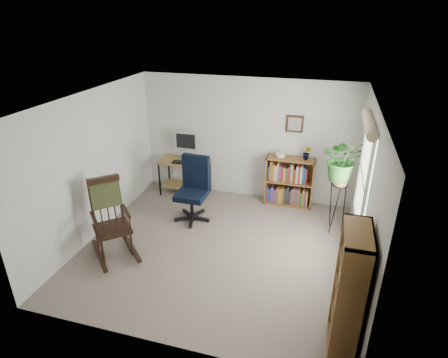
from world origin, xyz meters
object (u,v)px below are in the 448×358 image
(desk, at_px, (185,177))
(office_chair, at_px, (191,190))
(tall_bookshelf, at_px, (349,294))
(low_bookshelf, at_px, (289,182))
(rocking_chair, at_px, (111,219))

(desk, distance_m, office_chair, 1.12)
(desk, bearing_deg, tall_bookshelf, -45.40)
(desk, height_order, tall_bookshelf, tall_bookshelf)
(low_bookshelf, xyz_separation_m, tall_bookshelf, (1.01, -3.29, 0.29))
(office_chair, distance_m, tall_bookshelf, 3.42)
(rocking_chair, bearing_deg, tall_bookshelf, -57.80)
(desk, xyz_separation_m, office_chair, (0.51, -0.97, 0.24))
(rocking_chair, xyz_separation_m, tall_bookshelf, (3.42, -0.88, 0.15))
(low_bookshelf, relative_size, tall_bookshelf, 0.62)
(office_chair, relative_size, rocking_chair, 0.95)
(desk, relative_size, low_bookshelf, 1.04)
(desk, relative_size, rocking_chair, 0.80)
(office_chair, distance_m, low_bookshelf, 1.95)
(office_chair, bearing_deg, rocking_chair, -117.95)
(rocking_chair, relative_size, tall_bookshelf, 0.81)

